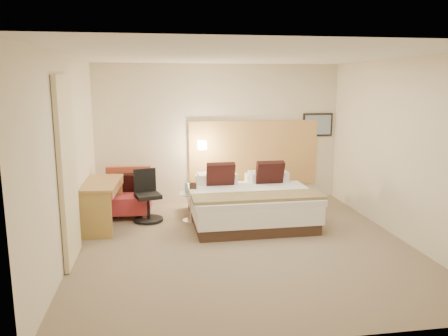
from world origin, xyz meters
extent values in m
cube|color=#7A6952|center=(0.00, 0.00, -0.01)|extent=(4.80, 5.00, 0.02)
cube|color=silver|center=(0.00, 0.00, 2.71)|extent=(4.80, 5.00, 0.02)
cube|color=beige|center=(0.00, 2.51, 1.35)|extent=(4.80, 0.02, 2.70)
cube|color=beige|center=(0.00, -2.51, 1.35)|extent=(4.80, 0.02, 2.70)
cube|color=beige|center=(-2.41, 0.00, 1.35)|extent=(0.02, 5.00, 2.70)
cube|color=beige|center=(2.41, 0.00, 1.35)|extent=(0.02, 5.00, 2.70)
cube|color=tan|center=(0.70, 2.47, 0.95)|extent=(2.60, 0.04, 1.30)
cube|color=black|center=(2.02, 2.48, 1.50)|extent=(0.62, 0.03, 0.47)
cube|color=#768DA2|center=(2.02, 2.46, 1.50)|extent=(0.54, 0.01, 0.39)
cylinder|color=white|center=(-0.35, 2.42, 1.15)|extent=(0.02, 0.12, 0.02)
cube|color=#F8E6C1|center=(-0.35, 2.36, 1.15)|extent=(0.15, 0.15, 0.15)
cube|color=beige|center=(-2.36, -0.25, 1.22)|extent=(0.06, 0.90, 2.42)
cylinder|color=#93CBE3|center=(-0.75, 1.27, 0.58)|extent=(0.07, 0.07, 0.18)
cube|color=#392517|center=(-0.63, 1.20, 0.59)|extent=(0.12, 0.07, 0.19)
cube|color=#39261C|center=(0.31, 1.10, 0.09)|extent=(1.94, 1.94, 0.18)
cube|color=white|center=(0.31, 1.10, 0.32)|extent=(2.00, 2.00, 0.30)
cube|color=white|center=(0.31, 0.83, 0.52)|extent=(2.05, 1.45, 0.10)
cube|color=silver|center=(-0.18, 1.82, 0.56)|extent=(0.69, 0.38, 0.18)
cube|color=white|center=(0.77, 1.84, 0.56)|extent=(0.69, 0.38, 0.18)
cube|color=white|center=(-0.17, 1.57, 0.66)|extent=(0.69, 0.38, 0.18)
cube|color=silver|center=(0.77, 1.58, 0.66)|extent=(0.69, 0.38, 0.18)
cube|color=black|center=(-0.14, 1.37, 0.74)|extent=(0.50, 0.27, 0.50)
cube|color=black|center=(0.75, 1.38, 0.74)|extent=(0.50, 0.27, 0.50)
cube|color=orange|center=(0.32, 0.43, 0.59)|extent=(2.07, 0.57, 0.05)
cube|color=#9F744B|center=(-2.09, 1.41, 0.05)|extent=(0.08, 0.08, 0.10)
cube|color=#A1644C|center=(-1.45, 1.37, 0.05)|extent=(0.08, 0.08, 0.10)
cube|color=#AB7650|center=(-2.06, 1.97, 0.05)|extent=(0.08, 0.08, 0.10)
cube|color=#AF7F52|center=(-1.42, 1.93, 0.05)|extent=(0.08, 0.08, 0.10)
cube|color=#AE2E36|center=(-1.76, 1.67, 0.25)|extent=(0.84, 0.74, 0.30)
cube|color=#A3412B|center=(-1.74, 1.96, 0.62)|extent=(0.81, 0.17, 0.45)
cube|color=black|center=(-1.75, 1.85, 0.55)|extent=(0.39, 0.21, 0.39)
cylinder|color=white|center=(-0.67, 1.22, 0.01)|extent=(0.37, 0.37, 0.02)
cylinder|color=white|center=(-0.67, 1.22, 0.25)|extent=(0.04, 0.04, 0.46)
cylinder|color=white|center=(-0.67, 1.22, 0.48)|extent=(0.55, 0.55, 0.01)
cube|color=#AC7B43|center=(-2.14, 1.12, 0.74)|extent=(0.64, 1.26, 0.04)
cube|color=#A98842|center=(-2.18, 0.55, 0.36)|extent=(0.51, 0.08, 0.72)
cube|color=tan|center=(-2.10, 1.69, 0.36)|extent=(0.51, 0.08, 0.72)
cube|color=#A66941|center=(-2.09, 1.12, 0.66)|extent=(0.54, 1.17, 0.10)
cylinder|color=black|center=(-1.39, 1.32, 0.03)|extent=(0.61, 0.61, 0.04)
cylinder|color=black|center=(-1.39, 1.32, 0.24)|extent=(0.07, 0.07, 0.38)
cube|color=black|center=(-1.39, 1.32, 0.45)|extent=(0.49, 0.49, 0.07)
cube|color=black|center=(-1.44, 1.49, 0.69)|extent=(0.38, 0.15, 0.40)
camera|label=1|loc=(-1.21, -5.98, 2.33)|focal=35.00mm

